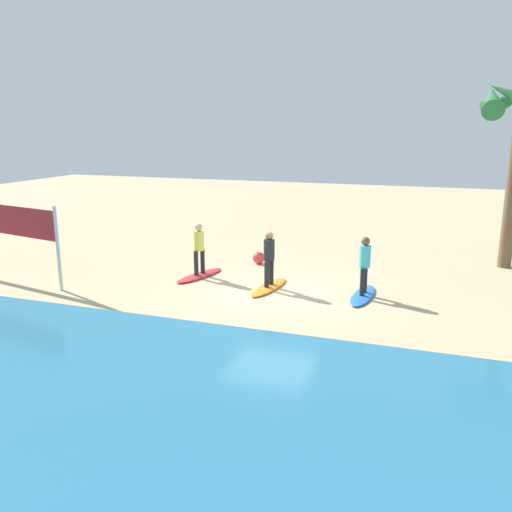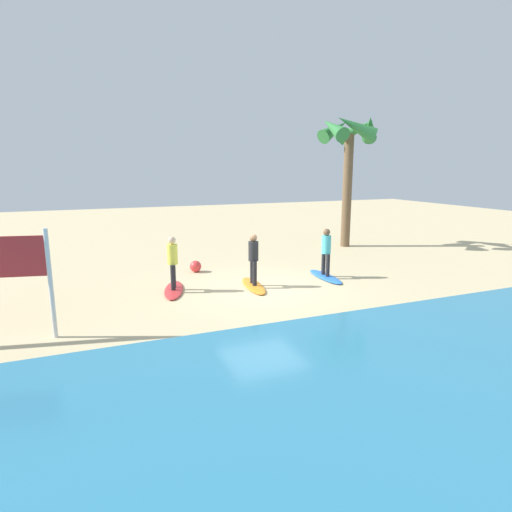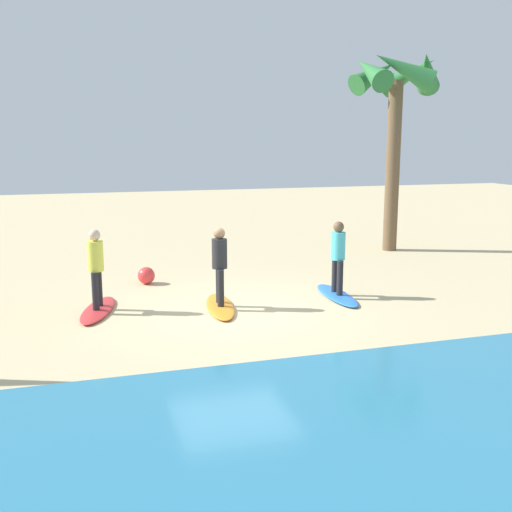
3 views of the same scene
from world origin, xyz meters
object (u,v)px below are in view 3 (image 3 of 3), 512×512
surfboard_blue (337,295)px  palm_tree (396,90)px  surfboard_orange (220,306)px  surfer_orange (220,260)px  beach_ball (146,276)px  surfer_blue (338,252)px  surfboard_red (98,310)px  surfer_red (96,263)px

surfboard_blue → palm_tree: bearing=143.6°
surfboard_blue → surfboard_orange: bearing=-84.0°
surfer_orange → beach_ball: size_ratio=3.87×
surfer_blue → surfboard_red: size_ratio=0.78×
surfer_orange → surfboard_blue: bearing=-177.5°
surfer_blue → beach_ball: size_ratio=3.87×
surfer_blue → surfboard_blue: bearing=90.0°
surfer_red → surfboard_red: bearing=-14.0°
surfboard_red → palm_tree: palm_tree is taller
surfer_orange → beach_ball: (1.23, -2.66, -0.82)m
surfboard_orange → palm_tree: bearing=133.9°
surfer_orange → palm_tree: size_ratio=0.26×
surfer_blue → palm_tree: size_ratio=0.26×
surfboard_orange → surfer_orange: size_ratio=1.28×
surfboard_blue → palm_tree: palm_tree is taller
surfboard_red → palm_tree: size_ratio=0.34×
surfboard_blue → surfer_blue: surfer_blue is taller
surfboard_blue → beach_ball: (3.98, -2.54, 0.17)m
surfboard_red → palm_tree: (-9.33, -4.55, 4.96)m
surfer_orange → surfer_red: bearing=-11.0°
surfer_orange → surfboard_red: 2.72m
palm_tree → surfer_orange: bearing=36.3°
palm_tree → beach_ball: 9.69m
surfboard_red → surfer_blue: bearing=100.9°
surfer_blue → surfboard_red: surfer_blue is taller
surfboard_blue → palm_tree: (-4.10, -4.91, 4.96)m
surfboard_blue → surfboard_red: bearing=-90.5°
surfer_blue → surfboard_orange: (2.75, 0.12, -0.99)m
surfboard_blue → palm_tree: size_ratio=0.34×
surfer_orange → palm_tree: bearing=-143.7°
palm_tree → beach_ball: size_ratio=14.76×
surfer_blue → palm_tree: palm_tree is taller
surfer_blue → surfer_orange: 2.76m
surfboard_blue → surfboard_red: same height
surfboard_orange → surfer_orange: bearing=97.6°
surfboard_blue → beach_ball: size_ratio=4.96×
surfboard_orange → surfboard_red: 2.53m
surfboard_orange → beach_ball: (1.23, -2.66, 0.17)m
beach_ball → surfer_blue: bearing=147.5°
beach_ball → surfboard_orange: bearing=114.8°
surfer_orange → surfboard_red: size_ratio=0.78×
surfboard_blue → surfer_red: (5.24, -0.36, 0.99)m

